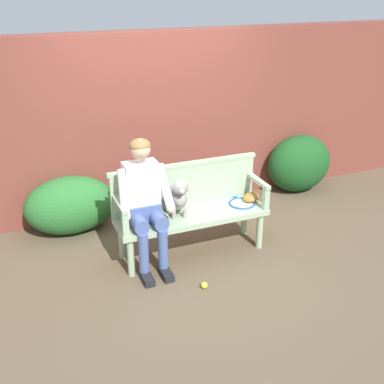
{
  "coord_description": "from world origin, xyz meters",
  "views": [
    {
      "loc": [
        -1.69,
        -4.18,
        2.76
      ],
      "look_at": [
        0.0,
        0.0,
        0.72
      ],
      "focal_mm": 44.88,
      "sensor_mm": 36.0,
      "label": 1
    }
  ],
  "objects": [
    {
      "name": "bench_backrest",
      "position": [
        0.0,
        0.21,
        0.73
      ],
      "size": [
        1.66,
        0.06,
        0.5
      ],
      "color": "#9EB793",
      "rests_on": "garden_bench"
    },
    {
      "name": "person_seated",
      "position": [
        -0.52,
        -0.01,
        0.74
      ],
      "size": [
        0.56,
        0.64,
        1.34
      ],
      "color": "black",
      "rests_on": "ground"
    },
    {
      "name": "dog_on_bench",
      "position": [
        -0.15,
        0.02,
        0.7
      ],
      "size": [
        0.25,
        0.45,
        0.45
      ],
      "color": "gray",
      "rests_on": "garden_bench"
    },
    {
      "name": "hedge_bush_mid_right",
      "position": [
        -1.13,
        0.98,
        0.34
      ],
      "size": [
        1.03,
        0.65,
        0.68
      ],
      "primitive_type": "ellipsoid",
      "color": "#286B2D",
      "rests_on": "ground"
    },
    {
      "name": "garden_bench",
      "position": [
        0.0,
        0.0,
        0.41
      ],
      "size": [
        1.62,
        0.48,
        0.47
      ],
      "color": "#9EB793",
      "rests_on": "ground"
    },
    {
      "name": "bench_armrest_right_end",
      "position": [
        0.77,
        -0.09,
        0.67
      ],
      "size": [
        0.06,
        0.48,
        0.28
      ],
      "color": "#9EB793",
      "rests_on": "garden_bench"
    },
    {
      "name": "tennis_ball",
      "position": [
        -0.14,
        -0.66,
        0.03
      ],
      "size": [
        0.07,
        0.07,
        0.07
      ],
      "primitive_type": "sphere",
      "color": "#CCDB33",
      "rests_on": "ground"
    },
    {
      "name": "ground_plane",
      "position": [
        0.0,
        0.0,
        0.0
      ],
      "size": [
        40.0,
        40.0,
        0.0
      ],
      "primitive_type": "plane",
      "color": "brown"
    },
    {
      "name": "hedge_bush_mid_left",
      "position": [
        -1.05,
        1.0,
        0.32
      ],
      "size": [
        0.9,
        0.66,
        0.64
      ],
      "primitive_type": "ellipsoid",
      "color": "#1E5B23",
      "rests_on": "ground"
    },
    {
      "name": "tennis_racket",
      "position": [
        0.6,
        0.04,
        0.48
      ],
      "size": [
        0.29,
        0.56,
        0.03
      ],
      "color": "blue",
      "rests_on": "garden_bench"
    },
    {
      "name": "hedge_bush_far_right",
      "position": [
        2.0,
        1.0,
        0.4
      ],
      "size": [
        0.92,
        0.63,
        0.8
      ],
      "primitive_type": "ellipsoid",
      "color": "#194C1E",
      "rests_on": "ground"
    },
    {
      "name": "brick_garden_fence",
      "position": [
        0.0,
        1.36,
        1.1
      ],
      "size": [
        8.0,
        0.3,
        2.19
      ],
      "primitive_type": "cube",
      "color": "brown",
      "rests_on": "ground"
    },
    {
      "name": "baseball_glove",
      "position": [
        0.72,
        0.04,
        0.52
      ],
      "size": [
        0.28,
        0.26,
        0.09
      ],
      "primitive_type": "ellipsoid",
      "rotation": [
        0.0,
        0.0,
        0.54
      ],
      "color": "#9E6B2D",
      "rests_on": "garden_bench"
    },
    {
      "name": "hedge_bush_far_left",
      "position": [
        -1.12,
        1.03,
        0.31
      ],
      "size": [
        0.78,
        0.48,
        0.63
      ],
      "primitive_type": "ellipsoid",
      "color": "#337538",
      "rests_on": "ground"
    },
    {
      "name": "bench_armrest_left_end",
      "position": [
        -0.77,
        -0.09,
        0.67
      ],
      "size": [
        0.06,
        0.48,
        0.28
      ],
      "color": "#9EB793",
      "rests_on": "garden_bench"
    }
  ]
}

